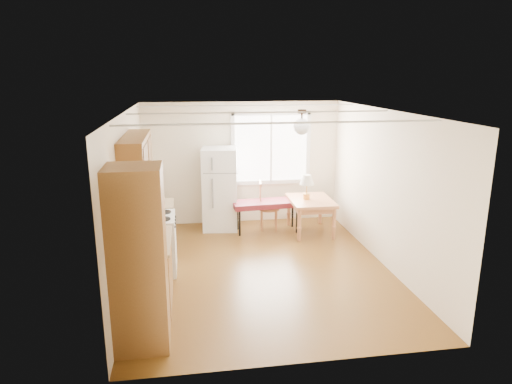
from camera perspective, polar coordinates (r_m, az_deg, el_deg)
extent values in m
cube|color=#503010|center=(7.42, 0.75, -9.58)|extent=(4.60, 5.60, 0.12)
cube|color=white|center=(6.80, 0.82, 10.04)|extent=(4.60, 5.60, 0.12)
cube|color=#FEEECB|center=(9.42, -1.75, 3.63)|extent=(4.60, 0.10, 2.50)
cube|color=#FEEECB|center=(4.68, 5.94, -7.93)|extent=(4.60, 0.10, 2.50)
cube|color=#FEEECB|center=(6.97, -15.66, -0.84)|extent=(0.10, 5.60, 2.50)
cube|color=#FEEECB|center=(7.59, 15.84, 0.39)|extent=(0.10, 5.60, 2.50)
cube|color=brown|center=(5.25, -14.48, -8.14)|extent=(0.60, 0.60, 2.10)
cube|color=brown|center=(6.41, -13.31, -9.84)|extent=(0.60, 1.10, 0.86)
cube|color=tan|center=(6.24, -13.45, -6.07)|extent=(0.62, 1.14, 0.04)
cube|color=white|center=(7.37, -12.54, -6.34)|extent=(0.65, 0.76, 0.90)
cube|color=brown|center=(8.08, -12.40, -4.60)|extent=(0.60, 0.60, 0.86)
cube|color=brown|center=(6.67, -14.74, 3.85)|extent=(0.33, 1.60, 0.70)
cube|color=white|center=(9.44, 1.87, 5.51)|extent=(1.50, 0.02, 1.35)
cylinder|color=#302115|center=(7.34, 5.77, 9.99)|extent=(0.14, 0.14, 0.06)
cylinder|color=#302115|center=(7.34, 5.75, 9.21)|extent=(0.03, 0.03, 0.16)
sphere|color=white|center=(7.36, 5.72, 8.13)|extent=(0.26, 0.26, 0.26)
cube|color=white|center=(9.10, -4.53, 0.41)|extent=(0.75, 0.75, 1.64)
cube|color=gray|center=(8.68, -4.41, 2.34)|extent=(0.67, 0.02, 0.02)
cube|color=gray|center=(8.70, -5.48, 0.86)|extent=(0.03, 0.03, 0.98)
cube|color=maroon|center=(8.94, 1.38, -1.46)|extent=(1.38, 0.59, 0.10)
cylinder|color=black|center=(8.77, -2.06, -3.90)|extent=(0.04, 0.04, 0.52)
cylinder|color=black|center=(8.97, 5.14, -3.54)|extent=(0.04, 0.04, 0.52)
cylinder|color=black|center=(9.13, -2.34, -3.16)|extent=(0.04, 0.04, 0.52)
cylinder|color=black|center=(9.32, 4.58, -2.83)|extent=(0.04, 0.04, 0.52)
cube|color=#B36E45|center=(8.94, 6.87, -1.08)|extent=(0.82, 1.09, 0.06)
cube|color=#B36E45|center=(8.96, 6.85, -1.57)|extent=(0.72, 0.99, 0.10)
cylinder|color=#B36E45|center=(8.52, 5.42, -4.18)|extent=(0.07, 0.07, 0.61)
cylinder|color=#B36E45|center=(8.70, 9.71, -3.95)|extent=(0.07, 0.07, 0.61)
cylinder|color=#B36E45|center=(9.39, 4.12, -2.37)|extent=(0.07, 0.07, 0.61)
cylinder|color=#B36E45|center=(9.55, 8.04, -2.19)|extent=(0.07, 0.07, 0.61)
cylinder|color=#B36E45|center=(9.10, 1.62, -2.04)|extent=(0.42, 0.42, 0.05)
cylinder|color=#B36E45|center=(9.03, 0.73, -3.64)|extent=(0.04, 0.04, 0.43)
cylinder|color=#B36E45|center=(9.04, 2.57, -3.62)|extent=(0.04, 0.04, 0.43)
cylinder|color=#B36E45|center=(9.30, 0.67, -3.08)|extent=(0.04, 0.04, 0.43)
cylinder|color=#B36E45|center=(9.31, 2.45, -3.06)|extent=(0.04, 0.04, 0.43)
cylinder|color=#BF8D3D|center=(8.90, 6.32, -0.55)|extent=(0.13, 0.13, 0.11)
cylinder|color=#BF8D3D|center=(8.86, 6.35, 0.38)|extent=(0.02, 0.02, 0.19)
cone|color=silver|center=(8.82, 6.38, 1.55)|extent=(0.28, 0.28, 0.19)
cube|color=black|center=(6.36, -13.66, -5.13)|extent=(0.23, 0.25, 0.08)
cube|color=black|center=(6.22, -13.81, -3.91)|extent=(0.18, 0.11, 0.27)
cylinder|color=black|center=(6.37, -13.68, -4.18)|extent=(0.13, 0.13, 0.11)
cylinder|color=red|center=(6.64, -14.31, -3.93)|extent=(0.11, 0.11, 0.16)
sphere|color=red|center=(6.61, -14.37, -3.03)|extent=(0.06, 0.06, 0.06)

